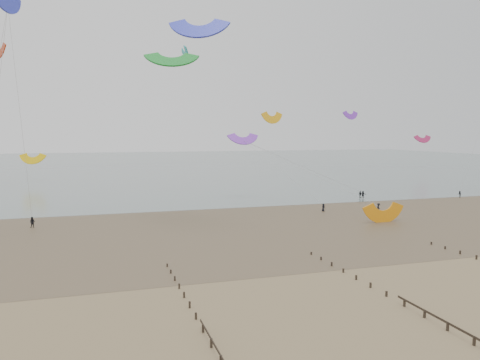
{
  "coord_description": "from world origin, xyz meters",
  "views": [
    {
      "loc": [
        -21.46,
        -39.93,
        15.07
      ],
      "look_at": [
        -0.37,
        28.0,
        8.0
      ],
      "focal_mm": 35.0,
      "sensor_mm": 36.0,
      "label": 1
    }
  ],
  "objects": [
    {
      "name": "sea_and_shore",
      "position": [
        -4.08,
        34.4,
        0.01
      ],
      "size": [
        500.0,
        665.0,
        0.03
      ],
      "color": "#475654",
      "rests_on": "ground"
    },
    {
      "name": "kites_airborne",
      "position": [
        -13.76,
        88.52,
        23.57
      ],
      "size": [
        250.58,
        112.78,
        40.37
      ],
      "color": "#CE446A",
      "rests_on": "ground"
    },
    {
      "name": "grounded_kite",
      "position": [
        25.24,
        27.87,
        0.0
      ],
      "size": [
        6.83,
        5.4,
        3.67
      ],
      "primitive_type": null,
      "rotation": [
        1.54,
        0.0,
        0.03
      ],
      "color": "orange",
      "rests_on": "ground"
    },
    {
      "name": "kitesurfers",
      "position": [
        19.67,
        46.26,
        0.86
      ],
      "size": [
        104.68,
        20.5,
        1.86
      ],
      "color": "black",
      "rests_on": "ground"
    },
    {
      "name": "ground",
      "position": [
        0.0,
        0.0,
        0.0
      ],
      "size": [
        500.0,
        500.0,
        0.0
      ],
      "primitive_type": "plane",
      "color": "brown",
      "rests_on": "ground"
    }
  ]
}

